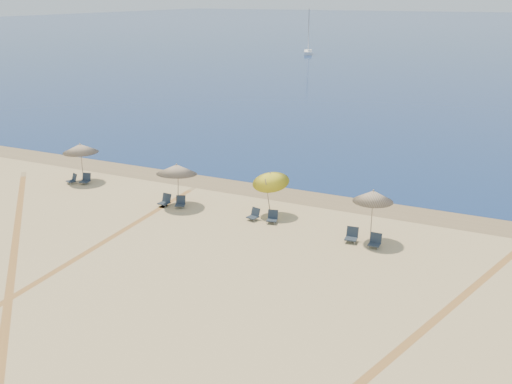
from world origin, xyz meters
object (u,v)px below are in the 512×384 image
chair_1 (73,179)px  chair_8 (375,241)px  umbrella_2 (177,169)px  umbrella_1 (80,148)px  umbrella_3 (270,178)px  chair_6 (272,217)px  sailboat_0 (309,40)px  chair_2 (86,179)px  chair_5 (254,215)px  chair_4 (180,202)px  umbrella_4 (373,196)px  chair_3 (165,201)px  chair_7 (352,235)px

chair_1 → chair_8: size_ratio=1.16×
umbrella_2 → umbrella_1: bearing=171.8°
umbrella_3 → chair_6: (0.65, -1.12, -1.80)m
umbrella_3 → sailboat_0: size_ratio=0.30×
umbrella_2 → chair_6: size_ratio=3.36×
umbrella_1 → sailboat_0: bearing=101.2°
umbrella_2 → sailboat_0: (-25.22, 87.60, 0.54)m
umbrella_3 → chair_1: size_ratio=3.46×
umbrella_1 → sailboat_0: 88.10m
umbrella_2 → sailboat_0: size_ratio=0.28×
umbrella_3 → chair_2: umbrella_3 is taller
chair_1 → chair_5: 13.42m
umbrella_3 → chair_2: 13.15m
chair_6 → chair_8: bearing=-21.3°
umbrella_2 → chair_8: (11.96, -1.01, -1.84)m
chair_4 → chair_5: (4.69, 0.06, -0.01)m
umbrella_3 → umbrella_4: (6.03, -1.14, 0.22)m
umbrella_1 → sailboat_0: sailboat_0 is taller
chair_8 → sailboat_0: bearing=112.3°
chair_3 → chair_8: size_ratio=1.06×
umbrella_2 → chair_3: size_ratio=3.53×
chair_4 → sailboat_0: sailboat_0 is taller
chair_5 → chair_2: bearing=-171.1°
umbrella_1 → chair_2: size_ratio=3.32×
umbrella_4 → chair_6: bearing=179.7°
umbrella_2 → chair_4: 1.91m
umbrella_2 → chair_8: size_ratio=3.74×
umbrella_4 → chair_5: 6.76m
chair_5 → umbrella_1: bearing=-172.8°
umbrella_4 → chair_8: 2.20m
chair_1 → chair_3: bearing=18.2°
chair_4 → umbrella_3: bearing=-9.0°
umbrella_4 → chair_7: 2.23m
chair_2 → chair_8: 19.57m
chair_2 → chair_6: 13.71m
umbrella_2 → chair_2: size_ratio=3.27×
umbrella_1 → chair_4: umbrella_1 is taller
chair_5 → chair_7: bearing=8.0°
umbrella_3 → chair_1: bearing=-177.9°
chair_8 → sailboat_0: sailboat_0 is taller
chair_8 → sailboat_0: 96.12m
umbrella_4 → chair_8: (0.43, -0.77, -2.01)m
chair_2 → chair_5: (12.61, -1.01, -0.02)m
chair_3 → umbrella_1: bearing=171.3°
umbrella_3 → chair_1: umbrella_3 is taller
chair_1 → chair_4: bearing=20.0°
chair_1 → chair_6: chair_6 is taller
chair_3 → umbrella_3: bearing=17.1°
chair_8 → chair_4: bearing=176.2°
chair_6 → chair_4: bearing=167.8°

